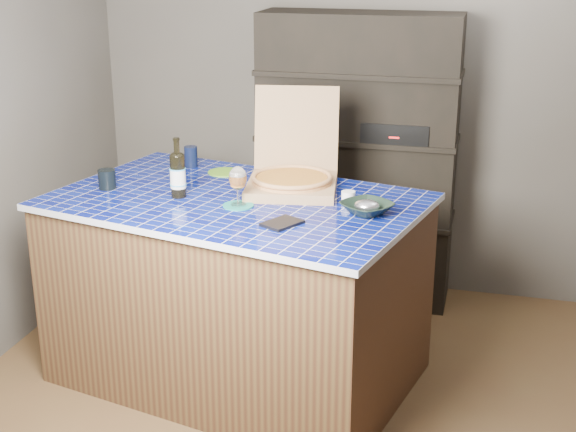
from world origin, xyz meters
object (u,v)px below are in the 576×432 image
(wine_glass, at_px, (238,179))
(dvd_case, at_px, (282,223))
(kitchen_island, at_px, (238,289))
(mead_bottle, at_px, (178,174))
(bowl, at_px, (367,208))
(pizza_box, at_px, (292,177))

(wine_glass, bearing_deg, dvd_case, -36.26)
(kitchen_island, xyz_separation_m, mead_bottle, (-0.28, -0.05, 0.61))
(kitchen_island, distance_m, dvd_case, 0.67)
(mead_bottle, xyz_separation_m, wine_glass, (0.33, -0.07, 0.02))
(bowl, bearing_deg, kitchen_island, 174.28)
(kitchen_island, bearing_deg, wine_glass, -52.91)
(mead_bottle, distance_m, dvd_case, 0.67)
(mead_bottle, bearing_deg, bowl, -1.17)
(bowl, bearing_deg, wine_glass, -175.74)
(kitchen_island, relative_size, wine_glass, 10.38)
(wine_glass, distance_m, dvd_case, 0.36)
(kitchen_island, bearing_deg, bowl, 7.00)
(pizza_box, relative_size, dvd_case, 3.50)
(kitchen_island, relative_size, pizza_box, 3.29)
(kitchen_island, bearing_deg, dvd_case, -31.29)
(dvd_case, distance_m, bowl, 0.42)
(bowl, bearing_deg, mead_bottle, 178.83)
(mead_bottle, distance_m, wine_glass, 0.34)
(pizza_box, height_order, dvd_case, pizza_box)
(wine_glass, xyz_separation_m, bowl, (0.62, 0.05, -0.11))
(wine_glass, height_order, bowl, wine_glass)
(kitchen_island, distance_m, bowl, 0.85)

